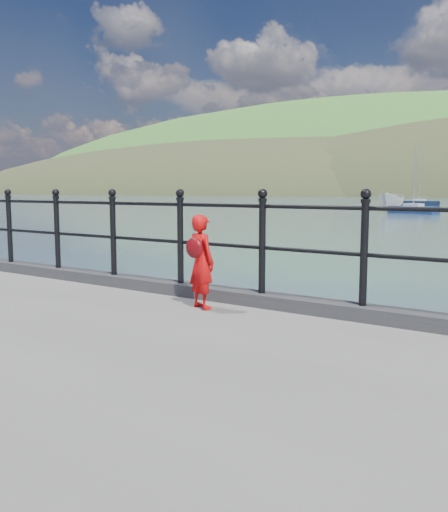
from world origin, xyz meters
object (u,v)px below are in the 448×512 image
Objects in this scene: child at (201,261)px; sailboat_left at (419,203)px; launch_white at (392,203)px; railing at (219,232)px; sailboat_port at (413,210)px.

child is 77.95m from sailboat_left.
launch_white is (-13.67, 50.83, -0.53)m from child.
railing reaches higher than launch_white.
sailboat_port reaches higher than child.
sailboat_left reaches higher than child.
child is 0.13× the size of sailboat_left.
railing is 49.57m from sailboat_port.
launch_white is 0.73× the size of sailboat_port.
sailboat_port is at bearing -38.52° from launch_white.
sailboat_port is 27.88m from sailboat_left.
child is 50.08m from sailboat_port.
railing is 77.44m from sailboat_left.
sailboat_left is at bearing 103.02° from railing.
child is 0.20× the size of launch_white.
launch_white is 0.65× the size of sailboat_left.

